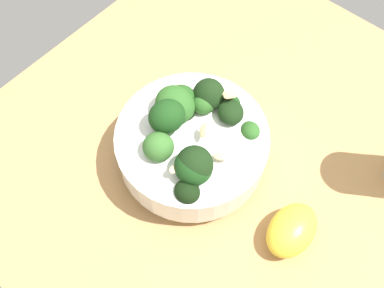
# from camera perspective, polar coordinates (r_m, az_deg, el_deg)

# --- Properties ---
(ground_plane) EXTENTS (0.62, 0.62, 0.03)m
(ground_plane) POSITION_cam_1_polar(r_m,az_deg,el_deg) (0.59, 5.52, -1.23)
(ground_plane) COLOR tan
(bowl_of_broccoli) EXTENTS (0.18, 0.18, 0.11)m
(bowl_of_broccoli) POSITION_cam_1_polar(r_m,az_deg,el_deg) (0.52, -0.09, 0.48)
(bowl_of_broccoli) COLOR white
(bowl_of_broccoli) RESTS_ON ground_plane
(lemon_wedge) EXTENTS (0.07, 0.05, 0.04)m
(lemon_wedge) POSITION_cam_1_polar(r_m,az_deg,el_deg) (0.52, 12.90, -10.90)
(lemon_wedge) COLOR yellow
(lemon_wedge) RESTS_ON ground_plane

